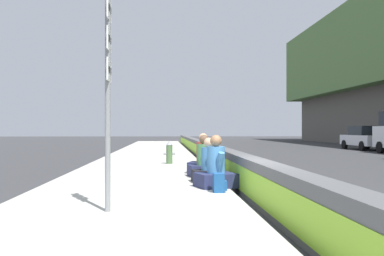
% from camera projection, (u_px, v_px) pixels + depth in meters
% --- Properties ---
extents(ground_plane, '(160.00, 160.00, 0.00)m').
position_uv_depth(ground_plane, '(260.00, 203.00, 8.76)').
color(ground_plane, '#353538').
rests_on(ground_plane, ground).
extents(sidewalk_strip, '(80.00, 4.40, 0.14)m').
position_uv_depth(sidewalk_strip, '(127.00, 201.00, 8.59)').
color(sidewalk_strip, '#B5B2A8').
rests_on(sidewalk_strip, ground_plane).
extents(jersey_barrier, '(76.00, 0.45, 0.85)m').
position_uv_depth(jersey_barrier, '(260.00, 182.00, 8.76)').
color(jersey_barrier, '#545456').
rests_on(jersey_barrier, ground_plane).
extents(route_sign_post, '(0.44, 0.09, 3.60)m').
position_uv_depth(route_sign_post, '(108.00, 83.00, 7.09)').
color(route_sign_post, gray).
rests_on(route_sign_post, sidewalk_strip).
extents(fire_hydrant, '(0.26, 0.46, 0.88)m').
position_uv_depth(fire_hydrant, '(169.00, 152.00, 16.87)').
color(fire_hydrant, '#47663D').
rests_on(fire_hydrant, sidewalk_strip).
extents(seated_person_foreground, '(0.95, 1.04, 1.21)m').
position_uv_depth(seated_person_foreground, '(216.00, 171.00, 10.04)').
color(seated_person_foreground, '#23284C').
rests_on(seated_person_foreground, sidewalk_strip).
extents(seated_person_middle, '(0.76, 0.87, 1.12)m').
position_uv_depth(seated_person_middle, '(209.00, 168.00, 11.05)').
color(seated_person_middle, black).
rests_on(seated_person_middle, sidewalk_strip).
extents(seated_person_rear, '(0.81, 0.92, 1.18)m').
position_uv_depth(seated_person_rear, '(204.00, 163.00, 12.36)').
color(seated_person_rear, '#23284C').
rests_on(seated_person_rear, sidewalk_strip).
extents(seated_person_far, '(0.95, 1.04, 1.21)m').
position_uv_depth(seated_person_far, '(203.00, 160.00, 13.42)').
color(seated_person_far, '#23284C').
rests_on(seated_person_far, sidewalk_strip).
extents(backpack, '(0.32, 0.28, 0.40)m').
position_uv_depth(backpack, '(219.00, 183.00, 9.26)').
color(backpack, navy).
rests_on(backpack, sidewalk_strip).
extents(parked_car_midline, '(4.51, 1.97, 1.71)m').
position_uv_depth(parked_car_midline, '(365.00, 138.00, 31.02)').
color(parked_car_midline, silver).
rests_on(parked_car_midline, ground_plane).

